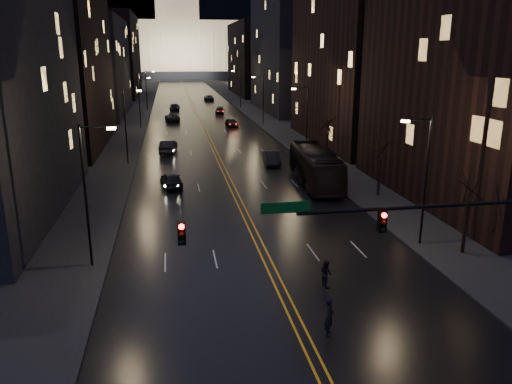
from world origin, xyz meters
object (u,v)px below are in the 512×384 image
oncoming_car_b (168,146)px  receding_car_a (272,158)px  traffic_signal (430,229)px  pedestrian_b (326,274)px  bus (315,166)px  oncoming_car_a (171,180)px  pedestrian_a (329,316)px

oncoming_car_b → receding_car_a: oncoming_car_b is taller
traffic_signal → oncoming_car_b: traffic_signal is taller
receding_car_a → pedestrian_b: pedestrian_b is taller
bus → oncoming_car_a: bearing=179.8°
receding_car_a → pedestrian_a: pedestrian_a is taller
bus → receding_car_a: bus is taller
traffic_signal → oncoming_car_b: size_ratio=3.31×
oncoming_car_a → oncoming_car_b: 18.03m
traffic_signal → bus: 27.87m
bus → pedestrian_b: 23.33m
oncoming_car_a → pedestrian_a: (7.16, -28.56, 0.17)m
bus → pedestrian_a: (-7.28, -27.48, -0.89)m
oncoming_car_a → receding_car_a: bearing=-151.6°
receding_car_a → pedestrian_b: 32.21m
traffic_signal → pedestrian_a: size_ratio=8.92×
pedestrian_b → bus: bearing=-31.6°
oncoming_car_a → pedestrian_a: 29.44m
bus → pedestrian_b: bus is taller
oncoming_car_a → bus: bearing=168.9°
pedestrian_b → pedestrian_a: bearing=147.2°
oncoming_car_a → pedestrian_a: pedestrian_a is taller
pedestrian_b → oncoming_car_b: bearing=-5.0°
traffic_signal → oncoming_car_b: 48.40m
pedestrian_a → receding_car_a: bearing=16.7°
bus → pedestrian_b: (-5.89, -22.55, -1.05)m
bus → oncoming_car_a: 14.52m
oncoming_car_a → pedestrian_b: pedestrian_b is taller
oncoming_car_b → receding_car_a: size_ratio=1.08×
bus → oncoming_car_b: bus is taller
traffic_signal → receding_car_a: 37.29m
receding_car_a → traffic_signal: bearing=-85.1°
pedestrian_a → oncoming_car_b: bearing=33.1°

